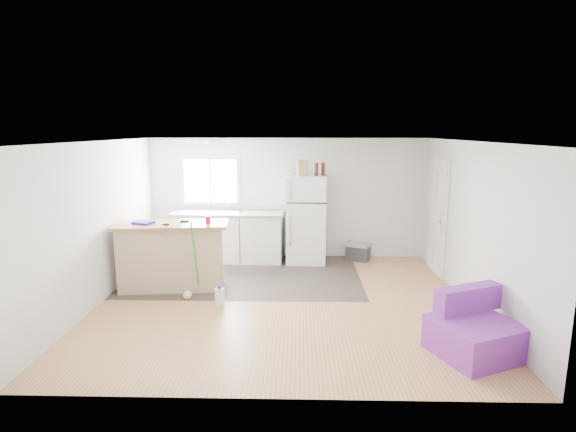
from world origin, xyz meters
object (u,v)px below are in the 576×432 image
at_px(purple_seat, 474,332).
at_px(cardboard_box, 303,168).
at_px(peninsula, 171,256).
at_px(bottle_left, 316,169).
at_px(red_cup, 208,220).
at_px(kitchen_cabinets, 228,236).
at_px(cooler, 358,251).
at_px(refrigerator, 306,219).
at_px(mop, 190,283).
at_px(cleaner_jug, 220,296).
at_px(blue_tray, 143,223).
at_px(bottle_right, 323,169).

height_order(purple_seat, cardboard_box, cardboard_box).
xyz_separation_m(peninsula, bottle_left, (2.39, 1.49, 1.28)).
bearing_deg(red_cup, cardboard_box, 45.40).
relative_size(kitchen_cabinets, cooler, 4.08).
distance_m(kitchen_cabinets, cardboard_box, 1.99).
distance_m(refrigerator, bottle_left, 1.00).
relative_size(red_cup, cardboard_box, 0.40).
height_order(refrigerator, mop, refrigerator).
distance_m(refrigerator, purple_seat, 4.16).
xyz_separation_m(red_cup, cardboard_box, (1.52, 1.54, 0.70)).
bearing_deg(cleaner_jug, blue_tray, 143.12).
relative_size(cleaner_jug, blue_tray, 1.01).
relative_size(cooler, red_cup, 4.50).
relative_size(red_cup, bottle_left, 0.48).
relative_size(cardboard_box, bottle_right, 1.20).
distance_m(cooler, cleaner_jug, 3.35).
xyz_separation_m(cleaner_jug, cardboard_box, (1.24, 2.24, 1.72)).
xyz_separation_m(mop, cardboard_box, (1.74, 1.97, 1.62)).
xyz_separation_m(peninsula, red_cup, (0.62, -0.00, 0.60)).
bearing_deg(kitchen_cabinets, red_cup, -90.48).
relative_size(refrigerator, bottle_right, 6.80).
relative_size(kitchen_cabinets, bottle_left, 8.82).
xyz_separation_m(peninsula, cooler, (3.25, 1.69, -0.37)).
distance_m(peninsula, refrigerator, 2.73).
distance_m(cooler, bottle_right, 1.81).
distance_m(bottle_left, bottle_right, 0.13).
xyz_separation_m(cleaner_jug, mop, (-0.51, 0.27, 0.10)).
bearing_deg(cardboard_box, red_cup, -134.60).
bearing_deg(kitchen_cabinets, mop, -96.36).
bearing_deg(peninsula, blue_tray, -179.88).
bearing_deg(blue_tray, bottle_left, 28.73).
xyz_separation_m(refrigerator, cardboard_box, (-0.08, -0.04, 1.00)).
height_order(purple_seat, cleaner_jug, purple_seat).
xyz_separation_m(bottle_left, bottle_right, (0.13, 0.04, 0.00)).
distance_m(cardboard_box, bottle_left, 0.26).
bearing_deg(cooler, bottle_right, -143.01).
height_order(cooler, bottle_right, bottle_right).
bearing_deg(cooler, peninsula, -127.59).
xyz_separation_m(peninsula, mop, (0.39, -0.43, -0.32)).
height_order(kitchen_cabinets, refrigerator, refrigerator).
height_order(refrigerator, red_cup, refrigerator).
bearing_deg(kitchen_cabinets, blue_tray, -121.70).
xyz_separation_m(kitchen_cabinets, peninsula, (-0.68, -1.61, 0.05)).
bearing_deg(kitchen_cabinets, peninsula, -111.16).
distance_m(blue_tray, cardboard_box, 3.09).
xyz_separation_m(red_cup, bottle_left, (1.78, 1.49, 0.68)).
height_order(cardboard_box, bottle_left, cardboard_box).
bearing_deg(blue_tray, cleaner_jug, -26.65).
height_order(kitchen_cabinets, cardboard_box, cardboard_box).
bearing_deg(cardboard_box, purple_seat, -61.39).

